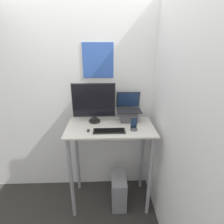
{
  "coord_description": "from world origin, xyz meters",
  "views": [
    {
      "loc": [
        -0.05,
        -1.58,
        2.02
      ],
      "look_at": [
        0.02,
        0.28,
        1.31
      ],
      "focal_mm": 28.0,
      "sensor_mm": 36.0,
      "label": 1
    }
  ],
  "objects_px": {
    "keyboard": "(109,131)",
    "computer_tower": "(119,190)",
    "mouse": "(88,130)",
    "laptop": "(129,113)",
    "cell_phone": "(134,127)",
    "monitor": "(94,103)"
  },
  "relations": [
    {
      "from": "keyboard",
      "to": "computer_tower",
      "type": "relative_size",
      "value": 0.81
    },
    {
      "from": "mouse",
      "to": "laptop",
      "type": "bearing_deg",
      "value": 29.74
    },
    {
      "from": "laptop",
      "to": "mouse",
      "type": "relative_size",
      "value": 6.25
    },
    {
      "from": "keyboard",
      "to": "computer_tower",
      "type": "bearing_deg",
      "value": 28.9
    },
    {
      "from": "mouse",
      "to": "computer_tower",
      "type": "distance_m",
      "value": 0.99
    },
    {
      "from": "keyboard",
      "to": "cell_phone",
      "type": "distance_m",
      "value": 0.28
    },
    {
      "from": "keyboard",
      "to": "computer_tower",
      "type": "height_order",
      "value": "keyboard"
    },
    {
      "from": "monitor",
      "to": "cell_phone",
      "type": "relative_size",
      "value": 3.55
    },
    {
      "from": "laptop",
      "to": "cell_phone",
      "type": "height_order",
      "value": "laptop"
    },
    {
      "from": "keyboard",
      "to": "cell_phone",
      "type": "xyz_separation_m",
      "value": [
        0.28,
        0.03,
        0.03
      ]
    },
    {
      "from": "cell_phone",
      "to": "laptop",
      "type": "bearing_deg",
      "value": 96.2
    },
    {
      "from": "laptop",
      "to": "cell_phone",
      "type": "xyz_separation_m",
      "value": [
        0.03,
        -0.25,
        -0.06
      ]
    },
    {
      "from": "monitor",
      "to": "mouse",
      "type": "bearing_deg",
      "value": -101.54
    },
    {
      "from": "computer_tower",
      "to": "mouse",
      "type": "bearing_deg",
      "value": -171.13
    },
    {
      "from": "keyboard",
      "to": "mouse",
      "type": "height_order",
      "value": "mouse"
    },
    {
      "from": "monitor",
      "to": "keyboard",
      "type": "distance_m",
      "value": 0.41
    },
    {
      "from": "mouse",
      "to": "keyboard",
      "type": "bearing_deg",
      "value": -3.21
    },
    {
      "from": "monitor",
      "to": "mouse",
      "type": "distance_m",
      "value": 0.36
    },
    {
      "from": "mouse",
      "to": "computer_tower",
      "type": "height_order",
      "value": "mouse"
    },
    {
      "from": "laptop",
      "to": "monitor",
      "type": "height_order",
      "value": "monitor"
    },
    {
      "from": "keyboard",
      "to": "cell_phone",
      "type": "relative_size",
      "value": 2.44
    },
    {
      "from": "monitor",
      "to": "keyboard",
      "type": "xyz_separation_m",
      "value": [
        0.18,
        -0.28,
        -0.24
      ]
    }
  ]
}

